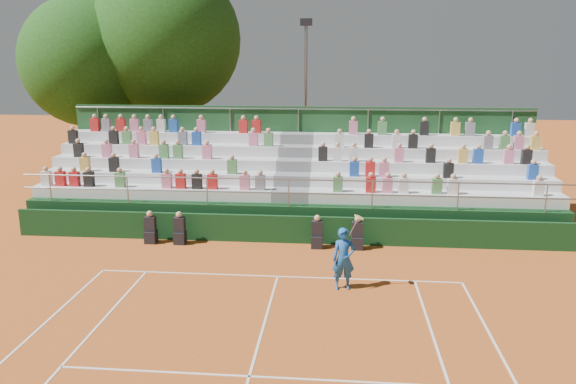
# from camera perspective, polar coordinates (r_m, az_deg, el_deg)

# --- Properties ---
(ground) EXTENTS (90.00, 90.00, 0.00)m
(ground) POSITION_cam_1_polar(r_m,az_deg,el_deg) (17.24, -1.06, -8.58)
(ground) COLOR #BC581F
(ground) RESTS_ON ground
(courtside_wall) EXTENTS (20.00, 0.15, 1.00)m
(courtside_wall) POSITION_cam_1_polar(r_m,az_deg,el_deg) (20.07, -0.08, -3.81)
(courtside_wall) COLOR black
(courtside_wall) RESTS_ON ground
(line_officials) EXTENTS (7.74, 0.40, 1.19)m
(line_officials) POSITION_cam_1_polar(r_m,az_deg,el_deg) (19.80, -3.89, -4.16)
(line_officials) COLOR black
(line_officials) RESTS_ON ground
(grandstand) EXTENTS (20.00, 5.20, 4.40)m
(grandstand) POSITION_cam_1_polar(r_m,az_deg,el_deg) (23.02, 0.64, -0.02)
(grandstand) COLOR black
(grandstand) RESTS_ON ground
(tennis_player) EXTENTS (0.89, 0.53, 2.22)m
(tennis_player) POSITION_cam_1_polar(r_m,az_deg,el_deg) (16.15, 5.68, -6.76)
(tennis_player) COLOR #1654A8
(tennis_player) RESTS_ON ground
(tree_west) EXTENTS (6.60, 6.60, 9.54)m
(tree_west) POSITION_cam_1_polar(r_m,az_deg,el_deg) (31.01, -19.71, 12.35)
(tree_west) COLOR #3A2815
(tree_west) RESTS_ON ground
(tree_east) EXTENTS (7.71, 7.71, 11.23)m
(tree_east) POSITION_cam_1_polar(r_m,az_deg,el_deg) (30.46, -12.33, 14.93)
(tree_east) COLOR #3A2815
(tree_east) RESTS_ON ground
(floodlight_mast) EXTENTS (0.60, 0.25, 8.33)m
(floodlight_mast) POSITION_cam_1_polar(r_m,az_deg,el_deg) (29.13, 1.81, 10.35)
(floodlight_mast) COLOR gray
(floodlight_mast) RESTS_ON ground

